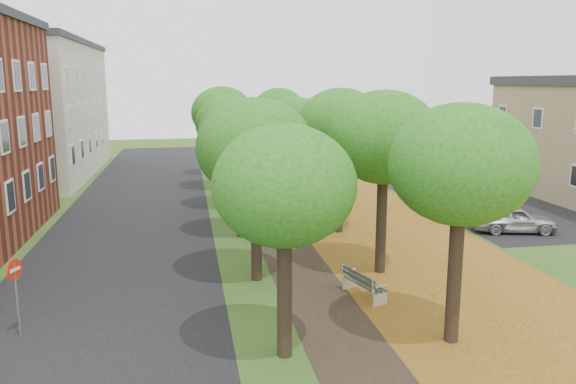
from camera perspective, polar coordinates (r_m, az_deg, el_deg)
name	(u,v)px	position (r m, az deg, el deg)	size (l,w,h in m)	color
ground	(363,348)	(16.22, 7.61, -15.48)	(120.00, 120.00, 0.00)	#2D4C19
street_asphalt	(132,226)	(29.80, -15.57, -3.32)	(8.00, 70.00, 0.01)	black
footpath	(277,219)	(30.01, -1.16, -2.80)	(3.20, 70.00, 0.01)	black
leaf_verge	(366,215)	(31.17, 7.96, -2.38)	(7.50, 70.00, 0.01)	#AA6F1F
parking_lot	(498,206)	(35.58, 20.58, -1.30)	(9.00, 16.00, 0.01)	black
tree_row_west	(234,130)	(28.96, -5.52, 6.25)	(3.85, 33.85, 6.46)	black
tree_row_east	(325,129)	(29.75, 3.79, 6.40)	(3.85, 33.85, 6.46)	black
building_cream	(23,108)	(48.42, -25.35, 7.69)	(10.30, 20.30, 10.40)	beige
bench	(363,284)	(19.51, 7.59, -9.22)	(1.12, 2.05, 0.93)	#2A352B
street_sign	(15,280)	(17.81, -25.96, -8.06)	(0.27, 0.58, 2.35)	slate
car_silver	(514,219)	(29.53, 21.96, -2.53)	(1.58, 3.92, 1.34)	#ABACB0
car_red	(469,198)	(33.27, 17.92, -0.63)	(1.60, 4.58, 1.51)	maroon
car_grey	(444,190)	(36.10, 15.52, 0.21)	(1.79, 4.40, 1.28)	#38383E
car_white	(449,192)	(35.49, 16.00, 0.05)	(2.22, 4.81, 1.34)	silver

